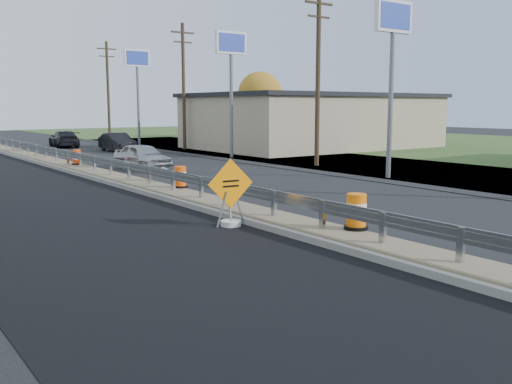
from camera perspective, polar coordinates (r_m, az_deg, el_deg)
ground at (r=17.69m, az=-2.18°, el=-2.09°), size 140.00×140.00×0.00m
grass_verge_far at (r=46.71m, az=22.38°, el=3.92°), size 40.00×120.00×0.03m
milled_overlay at (r=25.23m, az=-23.61°, el=0.41°), size 7.20×120.00×0.01m
median at (r=24.65m, az=-12.58°, el=0.99°), size 1.60×55.00×0.23m
guardrail at (r=25.50m, az=-13.52°, el=2.60°), size 0.10×46.15×0.72m
retail_building_near at (r=46.13m, az=5.74°, el=7.13°), size 18.50×12.50×4.27m
pylon_sign_south at (r=26.86m, az=13.53°, el=15.18°), size 2.20×0.30×7.90m
pylon_sign_mid at (r=36.67m, az=-2.52°, el=13.57°), size 2.20×0.30×7.90m
pylon_sign_north at (r=48.92m, az=-11.81°, el=12.14°), size 2.20×0.30×7.90m
utility_pole_smid at (r=31.64m, az=6.21°, el=11.53°), size 1.90×0.26×9.40m
utility_pole_nmid at (r=43.93m, az=-7.26°, el=10.66°), size 1.90×0.26×9.40m
utility_pole_north at (r=57.52m, az=-14.58°, el=9.94°), size 1.90×0.26×9.40m
tree_far_yellow at (r=60.18m, az=0.40°, el=9.76°), size 4.62×4.62×6.86m
caution_sign at (r=15.63m, az=-2.54°, el=-1.75°), size 1.35×0.57×1.87m
barrel_median_near at (r=14.40m, az=10.00°, el=-2.01°), size 0.61×0.61×0.90m
barrel_median_mid at (r=21.67m, az=-7.57°, el=1.45°), size 0.55×0.55×0.80m
barrel_median_far at (r=31.51m, az=-17.49°, el=3.31°), size 0.53×0.53×0.78m
barrel_shoulder_far at (r=47.00m, az=-14.88°, el=4.79°), size 0.59×0.59×0.86m
car_silver at (r=30.31m, az=-11.26°, el=3.49°), size 2.00×4.13×1.36m
car_dark_mid at (r=43.03m, az=-13.69°, el=4.87°), size 1.48×4.14×1.36m
car_dark_far at (r=48.76m, az=-18.65°, el=5.05°), size 2.46×4.79×1.33m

